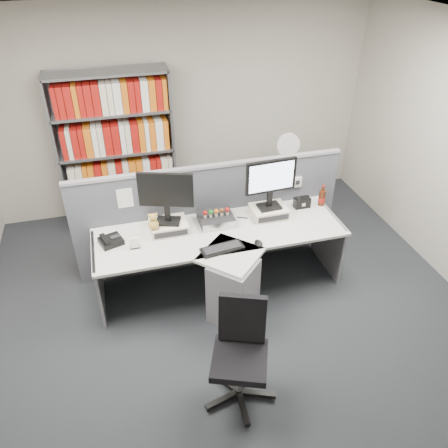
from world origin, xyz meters
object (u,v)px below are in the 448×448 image
object	(u,v)px
desktop_pc	(216,219)
cola_bottle	(322,198)
speaker	(302,202)
office_chair	(241,349)
desk_calendar	(134,244)
monitor_left	(166,194)
desk_phone	(110,241)
desk_fan	(287,147)
mouse	(259,243)
keyboard	(222,248)
monitor_right	(271,180)
filing_cabinet	(283,193)
shelving_unit	(117,154)
desk	(225,264)

from	to	relation	value
desktop_pc	cola_bottle	size ratio (longest dim) A/B	1.43
speaker	office_chair	bearing A→B (deg)	-127.08
desktop_pc	desk_calendar	bearing A→B (deg)	-166.10
monitor_left	desk_phone	bearing A→B (deg)	-172.18
cola_bottle	desk_fan	bearing A→B (deg)	92.50
monitor_left	cola_bottle	size ratio (longest dim) A/B	2.24
monitor_left	mouse	bearing A→B (deg)	-31.30
keyboard	monitor_right	bearing A→B (deg)	35.88
desktop_pc	desk_fan	world-z (taller)	desk_fan
desk_calendar	filing_cabinet	bearing A→B (deg)	30.58
keyboard	desk_fan	world-z (taller)	desk_fan
desktop_pc	monitor_left	bearing A→B (deg)	-179.37
desk_calendar	office_chair	world-z (taller)	office_chair
shelving_unit	office_chair	bearing A→B (deg)	-76.54
desk_phone	speaker	bearing A→B (deg)	3.93
monitor_right	mouse	distance (m)	0.70
mouse	speaker	distance (m)	0.90
monitor_left	office_chair	world-z (taller)	monitor_left
mouse	desk_calendar	xyz separation A→B (m)	(-1.19, 0.28, 0.03)
shelving_unit	monitor_left	bearing A→B (deg)	-74.89
monitor_right	cola_bottle	distance (m)	0.73
monitor_left	keyboard	xyz separation A→B (m)	(0.45, -0.47, -0.42)
cola_bottle	desk_calendar	bearing A→B (deg)	-173.02
monitor_right	desk_calendar	size ratio (longest dim) A/B	5.03
mouse	cola_bottle	world-z (taller)	cola_bottle
desk	filing_cabinet	distance (m)	1.85
desk	monitor_right	size ratio (longest dim) A/B	4.64
speaker	office_chair	size ratio (longest dim) A/B	0.19
keyboard	mouse	world-z (taller)	mouse
cola_bottle	filing_cabinet	world-z (taller)	cola_bottle
mouse	keyboard	bearing A→B (deg)	176.29
speaker	filing_cabinet	xyz separation A→B (m)	(0.19, 0.95, -0.43)
monitor_left	office_chair	size ratio (longest dim) A/B	0.60
monitor_left	desk_calendar	xyz separation A→B (m)	(-0.37, -0.21, -0.39)
monitor_left	cola_bottle	world-z (taller)	monitor_left
desk	monitor_left	world-z (taller)	monitor_left
monitor_right	keyboard	bearing A→B (deg)	-144.12
keyboard	shelving_unit	size ratio (longest dim) A/B	0.22
desk_fan	monitor_left	bearing A→B (deg)	-149.22
monitor_left	desktop_pc	distance (m)	0.64
keyboard	shelving_unit	world-z (taller)	shelving_unit
monitor_right	desk_fan	distance (m)	1.19
filing_cabinet	office_chair	size ratio (longest dim) A/B	0.75
shelving_unit	desk_fan	world-z (taller)	shelving_unit
desk	speaker	world-z (taller)	speaker
monitor_left	desktop_pc	size ratio (longest dim) A/B	1.57
monitor_right	desk_phone	distance (m)	1.75
keyboard	mouse	size ratio (longest dim) A/B	3.62
monitor_left	monitor_right	bearing A→B (deg)	-0.00
desk_fan	desk_phone	bearing A→B (deg)	-154.52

